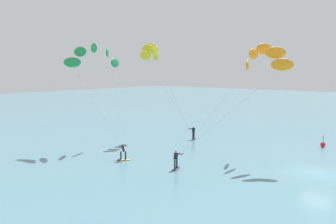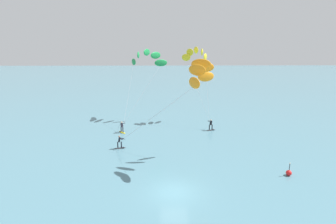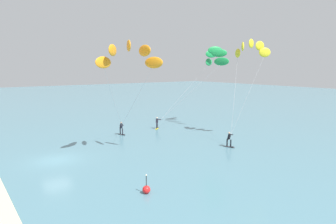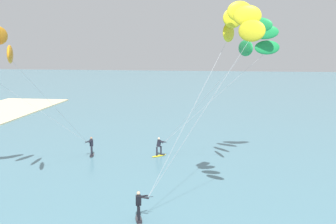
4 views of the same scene
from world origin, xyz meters
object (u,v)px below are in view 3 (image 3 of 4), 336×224
object	(u,v)px
kitesurfer_nearshore	(128,58)
marker_buoy	(146,189)
kitesurfer_far_out	(213,58)
kitesurfer_mid_water	(250,52)

from	to	relation	value
kitesurfer_nearshore	marker_buoy	size ratio (longest dim) A/B	8.66
kitesurfer_nearshore	marker_buoy	distance (m)	13.33
kitesurfer_far_out	kitesurfer_nearshore	bearing A→B (deg)	-69.62
kitesurfer_mid_water	marker_buoy	distance (m)	22.68
kitesurfer_nearshore	kitesurfer_far_out	bearing A→B (deg)	110.38
kitesurfer_far_out	marker_buoy	distance (m)	27.40
kitesurfer_mid_water	kitesurfer_far_out	bearing A→B (deg)	168.36
marker_buoy	kitesurfer_far_out	bearing A→B (deg)	126.48
kitesurfer_nearshore	kitesurfer_far_out	world-z (taller)	kitesurfer_far_out
kitesurfer_far_out	marker_buoy	bearing A→B (deg)	-53.52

